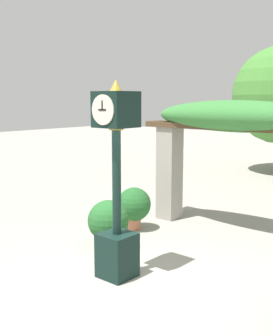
# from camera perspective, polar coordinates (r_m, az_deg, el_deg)

# --- Properties ---
(ground_plane) EXTENTS (60.00, 60.00, 0.00)m
(ground_plane) POSITION_cam_1_polar(r_m,az_deg,el_deg) (7.34, -0.73, -14.81)
(ground_plane) COLOR gray
(pedestal_clock) EXTENTS (0.58, 0.62, 3.31)m
(pedestal_clock) POSITION_cam_1_polar(r_m,az_deg,el_deg) (6.97, -2.70, -2.59)
(pedestal_clock) COLOR black
(pedestal_clock) RESTS_ON ground
(pergola) EXTENTS (4.56, 1.09, 2.98)m
(pergola) POSITION_cam_1_polar(r_m,az_deg,el_deg) (9.52, 13.01, 4.54)
(pergola) COLOR gray
(pergola) RESTS_ON ground
(potted_plant_near_left) EXTENTS (0.82, 0.82, 1.03)m
(potted_plant_near_left) POSITION_cam_1_polar(r_m,az_deg,el_deg) (8.41, -3.85, -7.40)
(potted_plant_near_left) COLOR gray
(potted_plant_near_left) RESTS_ON ground
(potted_plant_near_right) EXTENTS (0.78, 0.78, 0.99)m
(potted_plant_near_right) POSITION_cam_1_polar(r_m,az_deg,el_deg) (9.75, -0.32, -5.07)
(potted_plant_near_right) COLOR #B26B4C
(potted_plant_near_right) RESTS_ON ground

